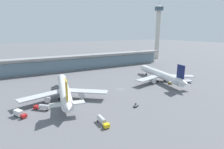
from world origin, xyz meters
The scene contains 10 objects.
ground_plane centered at (0.00, 0.00, 0.00)m, with size 1200.00×1200.00×0.00m, color slate.
airliner_left_stand centered at (-38.46, 0.80, 5.48)m, with size 49.27×64.93×17.40m.
airliner_centre_stand centered at (38.71, 1.46, 5.48)m, with size 49.27×64.93×17.40m.
service_truck_near_nose_yellow centered at (-32.45, -37.68, 1.71)m, with size 2.57×8.63×2.95m.
service_truck_under_wing_grey centered at (-8.78, -29.73, 0.87)m, with size 3.33×2.87×2.05m.
service_truck_mid_apron_red centered at (-52.49, -9.50, 1.71)m, with size 7.85×7.48×2.95m.
service_truck_by_tail_red centered at (-63.20, -12.25, 1.69)m, with size 5.65×7.47×3.10m.
service_truck_on_taxiway_yellow centered at (39.51, -8.22, 0.87)m, with size 1.94×3.00×2.05m.
terminal_building centered at (0.00, 78.27, 7.87)m, with size 201.71×12.80×15.20m.
control_tower centered at (124.63, 99.00, 43.39)m, with size 12.00×12.00×79.86m.
Camera 1 is at (-63.62, -101.43, 38.96)m, focal length 29.00 mm.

